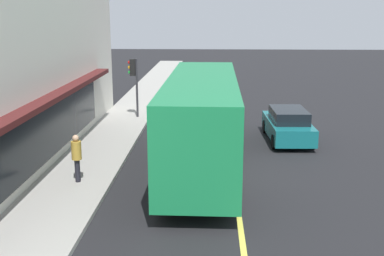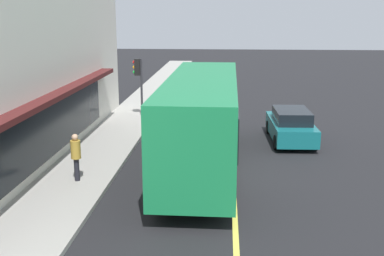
{
  "view_description": "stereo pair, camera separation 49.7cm",
  "coord_description": "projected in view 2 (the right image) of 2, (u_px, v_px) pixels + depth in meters",
  "views": [
    {
      "loc": [
        -16.95,
        0.85,
        5.86
      ],
      "look_at": [
        0.53,
        1.56,
        1.6
      ],
      "focal_mm": 44.9,
      "sensor_mm": 36.0,
      "label": 1
    },
    {
      "loc": [
        -16.92,
        0.36,
        5.86
      ],
      "look_at": [
        0.53,
        1.56,
        1.6
      ],
      "focal_mm": 44.9,
      "sensor_mm": 36.0,
      "label": 2
    }
  ],
  "objects": [
    {
      "name": "sidewalk",
      "position": [
        85.0,
        169.0,
        18.12
      ],
      "size": [
        80.0,
        2.66,
        0.15
      ],
      "primitive_type": "cube",
      "color": "#9E9B93",
      "rests_on": "ground"
    },
    {
      "name": "bus",
      "position": [
        202.0,
        118.0,
        17.92
      ],
      "size": [
        11.16,
        2.71,
        3.5
      ],
      "color": "#197F47",
      "rests_on": "ground"
    },
    {
      "name": "car_teal",
      "position": [
        291.0,
        126.0,
        22.04
      ],
      "size": [
        4.36,
        1.97,
        1.52
      ],
      "color": "#14666B",
      "rests_on": "ground"
    },
    {
      "name": "lane_centre_stripe",
      "position": [
        233.0,
        174.0,
        17.76
      ],
      "size": [
        36.0,
        0.16,
        0.01
      ],
      "primitive_type": "cube",
      "color": "#D8D14C",
      "rests_on": "ground"
    },
    {
      "name": "pedestrian_near_storefront",
      "position": [
        76.0,
        153.0,
        16.41
      ],
      "size": [
        0.34,
        0.34,
        1.66
      ],
      "color": "black",
      "rests_on": "sidewalk"
    },
    {
      "name": "ground",
      "position": [
        233.0,
        174.0,
        17.76
      ],
      "size": [
        120.0,
        120.0,
        0.0
      ],
      "primitive_type": "plane",
      "color": "black"
    },
    {
      "name": "traffic_light",
      "position": [
        138.0,
        74.0,
        26.22
      ],
      "size": [
        0.3,
        0.52,
        3.2
      ],
      "color": "#2D2D33",
      "rests_on": "sidewalk"
    }
  ]
}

